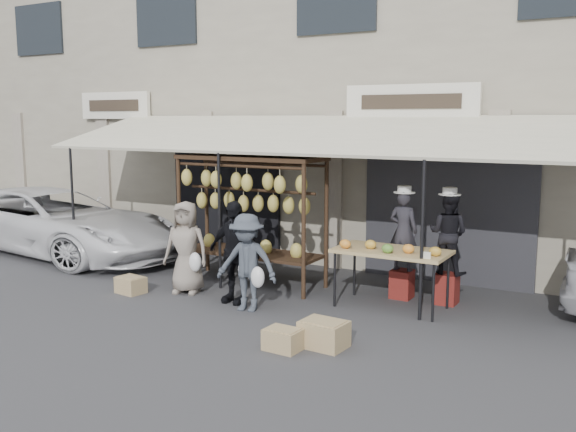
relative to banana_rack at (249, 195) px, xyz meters
name	(u,v)px	position (x,y,z in m)	size (l,w,h in m)	color
ground_plane	(230,315)	(0.71, -1.62, -1.56)	(90.00, 90.00, 0.00)	#2D2D30
shophouse	(393,83)	(0.71, 4.87, 2.08)	(24.00, 6.15, 7.30)	#9E9681
awning	(305,135)	(0.72, 0.65, 1.01)	(10.00, 2.35, 2.92)	beige
banana_rack	(249,195)	(0.00, 0.00, 0.00)	(2.60, 0.90, 2.24)	black
produce_table	(391,252)	(2.63, -0.13, -0.70)	(1.70, 0.90, 1.04)	tan
vendor_left	(403,231)	(2.59, 0.49, -0.47)	(0.47, 0.31, 1.28)	#28272E
vendor_right	(448,233)	(3.30, 0.53, -0.45)	(0.62, 0.48, 1.27)	black
customer_left	(186,247)	(-0.61, -0.97, -0.80)	(0.75, 0.49, 1.53)	gray
customer_mid	(234,252)	(0.39, -1.04, -0.76)	(0.94, 0.39, 1.61)	black
customer_right	(247,263)	(0.81, -1.31, -0.83)	(0.95, 0.55, 1.47)	#3C424C
stool_left	(402,284)	(2.59, 0.49, -1.33)	(0.33, 0.33, 0.46)	maroon
stool_right	(446,289)	(3.30, 0.53, -1.32)	(0.34, 0.34, 0.48)	maroon
crate_near_a	(283,340)	(2.11, -2.48, -1.43)	(0.44, 0.34, 0.27)	tan
crate_near_b	(324,334)	(2.51, -2.14, -1.40)	(0.56, 0.42, 0.34)	tan
crate_far	(131,285)	(-1.40, -1.46, -1.43)	(0.45, 0.34, 0.27)	tan
van	(50,205)	(-5.30, 0.23, -0.56)	(2.23, 4.83, 2.01)	white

